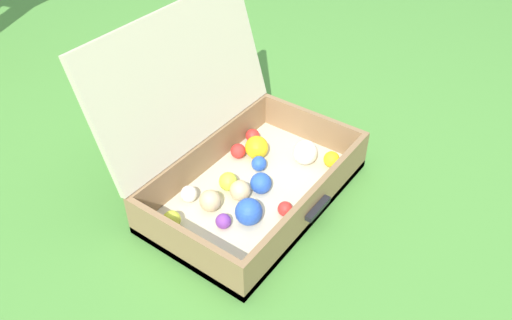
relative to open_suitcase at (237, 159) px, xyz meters
name	(u,v)px	position (x,y,z in m)	size (l,w,h in m)	color
ground_plane	(253,204)	(-0.04, -0.08, -0.12)	(16.00, 16.00, 0.00)	#4C8C38
open_suitcase	(237,159)	(0.00, 0.00, 0.00)	(0.67, 0.56, 0.53)	beige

